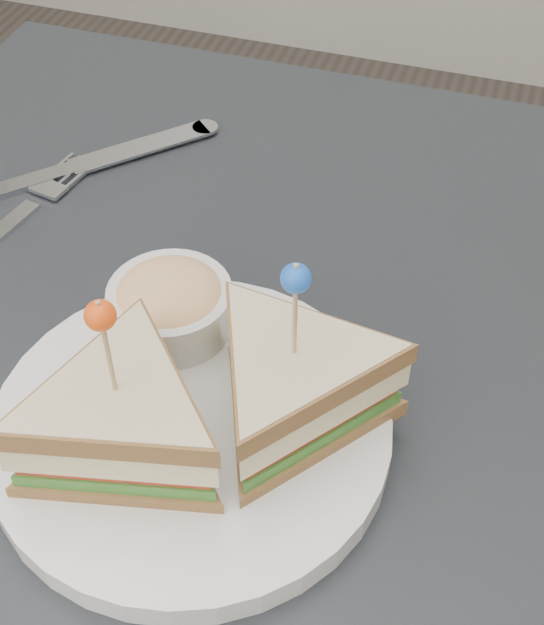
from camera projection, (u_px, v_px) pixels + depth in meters
The scene contains 4 objects.
table at pixel (255, 435), 0.66m from camera, with size 0.80×0.80×0.75m.
plate_meal at pixel (200, 398), 0.53m from camera, with size 0.32×0.32×0.15m.
cutlery_fork at pixel (18, 216), 0.72m from camera, with size 0.06×0.20×0.01m.
cutlery_knife at pixel (83, 165), 0.76m from camera, with size 0.18×0.19×0.01m.
Camera 1 is at (0.13, -0.37, 1.21)m, focal length 50.00 mm.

